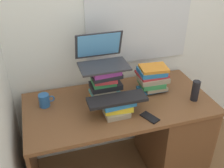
% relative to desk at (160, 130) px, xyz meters
% --- Properties ---
extents(wall_back, '(6.00, 0.06, 2.60)m').
position_rel_desk_xyz_m(wall_back, '(-0.36, 0.42, 0.88)').
color(wall_back, silver).
rests_on(wall_back, ground).
extents(desk, '(1.44, 0.70, 0.76)m').
position_rel_desk_xyz_m(desk, '(0.00, 0.00, 0.00)').
color(desk, brown).
rests_on(desk, ground).
extents(book_stack_tall, '(0.24, 0.20, 0.29)m').
position_rel_desk_xyz_m(book_stack_tall, '(-0.46, 0.09, 0.50)').
color(book_stack_tall, orange).
rests_on(book_stack_tall, desk).
extents(book_stack_keyboard_riser, '(0.24, 0.16, 0.12)m').
position_rel_desk_xyz_m(book_stack_keyboard_riser, '(-0.42, -0.10, 0.41)').
color(book_stack_keyboard_riser, gray).
rests_on(book_stack_keyboard_riser, desk).
extents(book_stack_side, '(0.24, 0.21, 0.21)m').
position_rel_desk_xyz_m(book_stack_side, '(-0.05, 0.13, 0.46)').
color(book_stack_side, '#2672B2').
rests_on(book_stack_side, desk).
extents(laptop, '(0.36, 0.28, 0.22)m').
position_rel_desk_xyz_m(laptop, '(-0.47, 0.15, 0.69)').
color(laptop, '#2D2D33').
rests_on(laptop, book_stack_tall).
extents(keyboard, '(0.42, 0.14, 0.02)m').
position_rel_desk_xyz_m(keyboard, '(-0.43, -0.10, 0.48)').
color(keyboard, black).
rests_on(keyboard, book_stack_keyboard_riser).
extents(computer_mouse, '(0.06, 0.10, 0.04)m').
position_rel_desk_xyz_m(computer_mouse, '(-0.19, 0.03, 0.37)').
color(computer_mouse, '#A5A8AD').
rests_on(computer_mouse, desk).
extents(mug, '(0.12, 0.08, 0.10)m').
position_rel_desk_xyz_m(mug, '(-0.91, 0.15, 0.40)').
color(mug, '#265999').
rests_on(mug, desk).
extents(water_bottle, '(0.06, 0.06, 0.17)m').
position_rel_desk_xyz_m(water_bottle, '(0.20, -0.11, 0.43)').
color(water_bottle, black).
rests_on(water_bottle, desk).
extents(cell_phone, '(0.12, 0.15, 0.01)m').
position_rel_desk_xyz_m(cell_phone, '(-0.22, -0.22, 0.35)').
color(cell_phone, black).
rests_on(cell_phone, desk).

